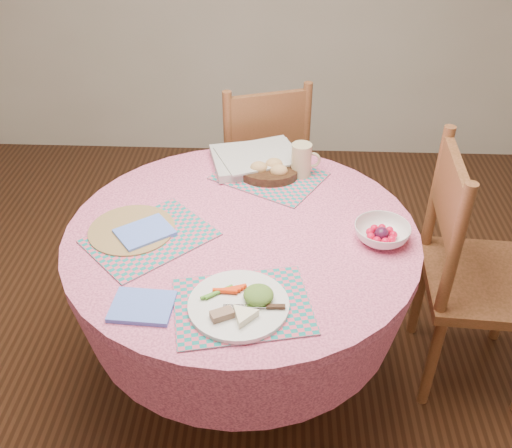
# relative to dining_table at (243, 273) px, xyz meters

# --- Properties ---
(ground) EXTENTS (4.00, 4.00, 0.00)m
(ground) POSITION_rel_dining_table_xyz_m (0.00, 0.00, -0.56)
(ground) COLOR #331C0F
(ground) RESTS_ON ground
(dining_table) EXTENTS (1.24, 1.24, 0.75)m
(dining_table) POSITION_rel_dining_table_xyz_m (0.00, 0.00, 0.00)
(dining_table) COLOR pink
(dining_table) RESTS_ON ground
(chair_right) EXTENTS (0.49, 0.51, 1.03)m
(chair_right) POSITION_rel_dining_table_xyz_m (0.87, 0.08, -0.02)
(chair_right) COLOR brown
(chair_right) RESTS_ON ground
(chair_back) EXTENTS (0.56, 0.55, 0.98)m
(chair_back) POSITION_rel_dining_table_xyz_m (0.03, 0.88, -0.05)
(chair_back) COLOR brown
(chair_back) RESTS_ON ground
(placemat_front) EXTENTS (0.45, 0.37, 0.01)m
(placemat_front) POSITION_rel_dining_table_xyz_m (0.03, -0.38, 0.20)
(placemat_front) COLOR #178380
(placemat_front) RESTS_ON dining_table
(placemat_left) EXTENTS (0.50, 0.49, 0.01)m
(placemat_left) POSITION_rel_dining_table_xyz_m (-0.31, -0.06, 0.20)
(placemat_left) COLOR #178380
(placemat_left) RESTS_ON dining_table
(placemat_back) EXTENTS (0.50, 0.46, 0.01)m
(placemat_back) POSITION_rel_dining_table_xyz_m (0.09, 0.37, 0.20)
(placemat_back) COLOR #178380
(placemat_back) RESTS_ON dining_table
(wicker_trivet) EXTENTS (0.30, 0.30, 0.01)m
(wicker_trivet) POSITION_rel_dining_table_xyz_m (-0.38, -0.02, 0.20)
(wicker_trivet) COLOR olive
(wicker_trivet) RESTS_ON dining_table
(napkin_near) EXTENTS (0.19, 0.15, 0.01)m
(napkin_near) POSITION_rel_dining_table_xyz_m (-0.27, -0.40, 0.20)
(napkin_near) COLOR #5F82F5
(napkin_near) RESTS_ON dining_table
(napkin_far) EXTENTS (0.23, 0.22, 0.01)m
(napkin_far) POSITION_rel_dining_table_xyz_m (-0.33, -0.04, 0.21)
(napkin_far) COLOR #5F82F5
(napkin_far) RESTS_ON placemat_left
(dinner_plate) EXTENTS (0.30, 0.30, 0.05)m
(dinner_plate) POSITION_rel_dining_table_xyz_m (0.02, -0.39, 0.22)
(dinner_plate) COLOR white
(dinner_plate) RESTS_ON placemat_front
(bread_bowl) EXTENTS (0.23, 0.23, 0.08)m
(bread_bowl) POSITION_rel_dining_table_xyz_m (0.09, 0.36, 0.23)
(bread_bowl) COLOR black
(bread_bowl) RESTS_ON placemat_back
(latte_mug) EXTENTS (0.12, 0.08, 0.13)m
(latte_mug) POSITION_rel_dining_table_xyz_m (0.22, 0.38, 0.27)
(latte_mug) COLOR tan
(latte_mug) RESTS_ON placemat_back
(fruit_bowl) EXTENTS (0.20, 0.20, 0.06)m
(fruit_bowl) POSITION_rel_dining_table_xyz_m (0.48, -0.03, 0.22)
(fruit_bowl) COLOR white
(fruit_bowl) RESTS_ON dining_table
(newspaper_stack) EXTENTS (0.41, 0.36, 0.04)m
(newspaper_stack) POSITION_rel_dining_table_xyz_m (0.03, 0.47, 0.22)
(newspaper_stack) COLOR silver
(newspaper_stack) RESTS_ON dining_table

